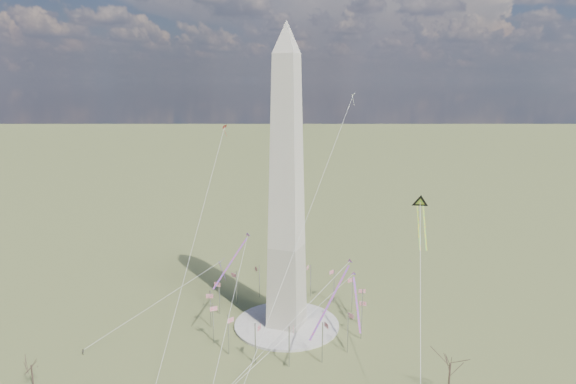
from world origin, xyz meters
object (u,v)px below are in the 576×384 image
(tree_near, at_px, (451,361))
(person_west, at_px, (83,352))
(kite_delta_black, at_px, (420,206))
(washington_monument, at_px, (287,190))

(tree_near, height_order, person_west, tree_near)
(kite_delta_black, bearing_deg, washington_monument, -2.05)
(person_west, height_order, kite_delta_black, kite_delta_black)
(washington_monument, height_order, person_west, washington_monument)
(washington_monument, relative_size, person_west, 54.30)
(tree_near, bearing_deg, washington_monument, 157.38)
(washington_monument, height_order, kite_delta_black, washington_monument)
(washington_monument, relative_size, tree_near, 6.74)
(tree_near, bearing_deg, person_west, -170.78)
(tree_near, xyz_separation_m, person_west, (-106.72, -17.33, -9.65))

